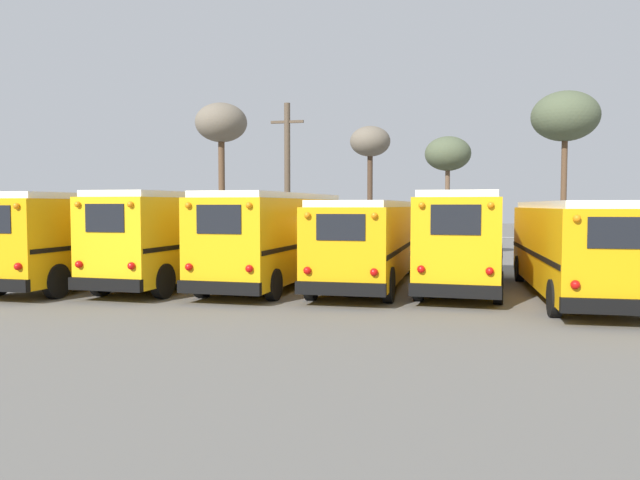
# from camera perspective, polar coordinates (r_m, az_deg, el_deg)

# --- Properties ---
(ground_plane) EXTENTS (160.00, 160.00, 0.00)m
(ground_plane) POSITION_cam_1_polar(r_m,az_deg,el_deg) (21.88, 0.02, -4.27)
(ground_plane) COLOR #66635E
(school_bus_0) EXTENTS (2.66, 9.69, 3.24)m
(school_bus_0) POSITION_cam_1_polar(r_m,az_deg,el_deg) (23.93, -20.07, 0.43)
(school_bus_0) COLOR #E5A00C
(school_bus_0) RESTS_ON ground
(school_bus_1) EXTENTS (2.85, 10.13, 3.29)m
(school_bus_1) POSITION_cam_1_polar(r_m,az_deg,el_deg) (23.15, -12.00, 0.53)
(school_bus_1) COLOR yellow
(school_bus_1) RESTS_ON ground
(school_bus_2) EXTENTS (2.83, 10.10, 3.26)m
(school_bus_2) POSITION_cam_1_polar(r_m,az_deg,el_deg) (22.31, -3.97, 0.43)
(school_bus_2) COLOR #EAAA0F
(school_bus_2) RESTS_ON ground
(school_bus_3) EXTENTS (2.61, 10.70, 2.99)m
(school_bus_3) POSITION_cam_1_polar(r_m,az_deg,el_deg) (22.22, 4.62, 0.10)
(school_bus_3) COLOR #E5A00C
(school_bus_3) RESTS_ON ground
(school_bus_4) EXTENTS (2.91, 9.55, 3.27)m
(school_bus_4) POSITION_cam_1_polar(r_m,az_deg,el_deg) (21.89, 13.08, 0.30)
(school_bus_4) COLOR #EAAA0F
(school_bus_4) RESTS_ON ground
(school_bus_5) EXTENTS (2.86, 10.36, 2.96)m
(school_bus_5) POSITION_cam_1_polar(r_m,az_deg,el_deg) (20.73, 22.12, -0.43)
(school_bus_5) COLOR #E5A00C
(school_bus_5) RESTS_ON ground
(utility_pole) EXTENTS (1.80, 0.32, 8.28)m
(utility_pole) POSITION_cam_1_polar(r_m,az_deg,el_deg) (33.57, -3.01, 5.61)
(utility_pole) COLOR brown
(utility_pole) RESTS_ON ground
(bare_tree_0) EXTENTS (2.68, 2.68, 8.08)m
(bare_tree_0) POSITION_cam_1_polar(r_m,az_deg,el_deg) (41.94, 4.61, 8.70)
(bare_tree_0) COLOR #473323
(bare_tree_0) RESTS_ON ground
(bare_tree_1) EXTENTS (2.44, 2.44, 6.50)m
(bare_tree_1) POSITION_cam_1_polar(r_m,az_deg,el_deg) (34.12, 11.61, 7.60)
(bare_tree_1) COLOR brown
(bare_tree_1) RESTS_ON ground
(bare_tree_2) EXTENTS (3.07, 3.07, 8.90)m
(bare_tree_2) POSITION_cam_1_polar(r_m,az_deg,el_deg) (38.00, -9.02, 10.28)
(bare_tree_2) COLOR brown
(bare_tree_2) RESTS_ON ground
(bare_tree_3) EXTENTS (3.62, 3.62, 9.05)m
(bare_tree_3) POSITION_cam_1_polar(r_m,az_deg,el_deg) (37.11, 21.51, 10.37)
(bare_tree_3) COLOR brown
(bare_tree_3) RESTS_ON ground
(fence_line) EXTENTS (24.41, 0.06, 1.42)m
(fence_line) POSITION_cam_1_polar(r_m,az_deg,el_deg) (29.41, 3.55, -0.42)
(fence_line) COLOR #939399
(fence_line) RESTS_ON ground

